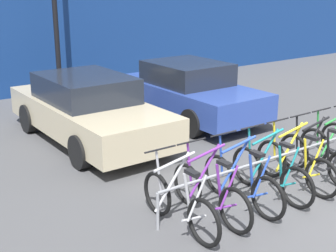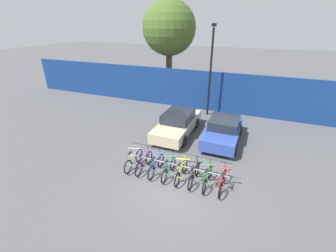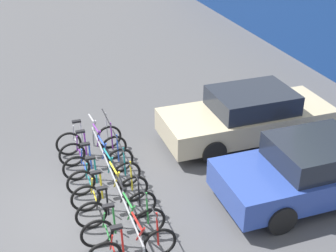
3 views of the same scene
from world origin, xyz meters
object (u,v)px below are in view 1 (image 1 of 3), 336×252
(bicycle_blue, at_px, (242,183))
(bicycle_yellow, at_px, (295,165))
(bike_rack, at_px, (277,160))
(car_beige, at_px, (88,109))
(bicycle_silver, at_px, (179,204))
(bicycle_black, at_px, (318,158))
(bicycle_purple, at_px, (210,194))
(bicycle_teal, at_px, (271,173))
(car_blue, at_px, (189,91))

(bicycle_blue, xyz_separation_m, bicycle_yellow, (1.22, 0.00, 0.00))
(bike_rack, relative_size, car_beige, 1.04)
(bicycle_silver, relative_size, bicycle_blue, 1.00)
(bike_rack, height_order, bicycle_black, bicycle_black)
(bicycle_black, bearing_deg, bicycle_silver, -176.03)
(bicycle_silver, xyz_separation_m, car_beige, (0.72, 4.15, 0.32))
(bicycle_purple, relative_size, bicycle_teal, 1.00)
(bike_rack, relative_size, bicycle_silver, 2.78)
(bicycle_purple, height_order, bicycle_blue, same)
(bicycle_black, bearing_deg, bicycle_yellow, -176.03)
(bicycle_silver, distance_m, bicycle_blue, 1.18)
(bicycle_purple, xyz_separation_m, bicycle_blue, (0.63, 0.00, 0.00))
(bicycle_purple, distance_m, bicycle_yellow, 1.84)
(bike_rack, xyz_separation_m, car_beige, (-1.38, 4.00, 0.19))
(bicycle_silver, bearing_deg, bike_rack, 6.61)
(bike_rack, height_order, bicycle_yellow, bicycle_yellow)
(bike_rack, distance_m, car_blue, 4.31)
(car_blue, bearing_deg, bicycle_teal, -111.68)
(bicycle_purple, xyz_separation_m, bicycle_yellow, (1.84, 0.00, 0.00))
(bicycle_black, bearing_deg, bicycle_blue, -176.03)
(bicycle_silver, distance_m, bicycle_teal, 1.81)
(bicycle_purple, xyz_separation_m, bicycle_teal, (1.25, 0.00, 0.00))
(bicycle_teal, bearing_deg, bike_rack, 22.94)
(bicycle_blue, xyz_separation_m, bicycle_teal, (0.63, 0.00, 0.00))
(bicycle_yellow, height_order, car_beige, car_beige)
(car_blue, bearing_deg, bike_rack, -108.78)
(bicycle_purple, distance_m, bicycle_blue, 0.63)
(bicycle_teal, distance_m, car_beige, 4.30)
(bicycle_silver, relative_size, car_beige, 0.37)
(bicycle_purple, xyz_separation_m, car_beige, (0.16, 4.15, 0.32))
(bicycle_purple, bearing_deg, bicycle_black, -0.88)
(bike_rack, height_order, bicycle_blue, bicycle_blue)
(bicycle_yellow, bearing_deg, bike_rack, 155.22)
(bike_rack, relative_size, bicycle_teal, 2.78)
(bicycle_yellow, relative_size, car_beige, 0.37)
(bicycle_black, height_order, car_beige, car_beige)
(bicycle_silver, height_order, bicycle_yellow, same)
(bicycle_yellow, bearing_deg, bicycle_black, 1.85)
(car_blue, bearing_deg, bicycle_silver, -129.52)
(bicycle_blue, distance_m, bicycle_black, 1.80)
(bicycle_silver, distance_m, car_beige, 4.22)
(bicycle_blue, bearing_deg, car_blue, 57.42)
(bicycle_blue, relative_size, car_blue, 0.42)
(bicycle_silver, xyz_separation_m, car_blue, (3.49, 4.23, 0.31))
(bike_rack, height_order, bicycle_teal, bicycle_teal)
(bicycle_blue, xyz_separation_m, car_blue, (2.31, 4.23, 0.31))
(bike_rack, xyz_separation_m, bicycle_silver, (-2.10, -0.15, -0.12))
(bike_rack, distance_m, bicycle_teal, 0.35)
(bicycle_black, relative_size, car_beige, 0.37)
(bicycle_purple, height_order, bicycle_teal, same)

